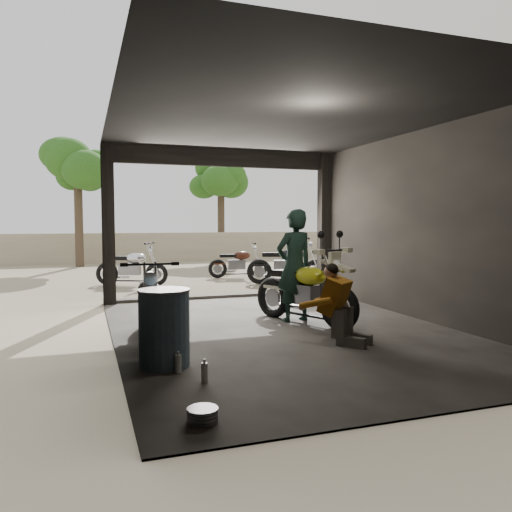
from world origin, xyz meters
TOP-DOWN VIEW (x-y plane):
  - ground at (0.00, 0.00)m, footprint 80.00×80.00m
  - garage at (0.00, 0.55)m, footprint 7.00×7.13m
  - boundary_wall at (0.00, 14.00)m, footprint 18.00×0.30m
  - tree_left at (-3.00, 12.50)m, footprint 2.20×2.20m
  - tree_right at (2.80, 14.00)m, footprint 2.20×2.20m
  - main_bike at (0.53, 0.41)m, footprint 1.50×2.05m
  - left_bike at (-2.00, 0.12)m, footprint 0.82×1.73m
  - outside_bike_a at (-1.69, 6.32)m, footprint 1.81×1.33m
  - outside_bike_b at (1.47, 7.14)m, footprint 1.61×0.83m
  - outside_bike_c at (2.23, 5.19)m, footprint 2.02×1.42m
  - rider at (0.44, 0.61)m, footprint 0.76×0.58m
  - mechanic at (0.44, -1.03)m, footprint 0.88×0.91m
  - stool at (1.52, 2.25)m, footprint 0.35×0.35m
  - helmet at (1.47, 2.24)m, footprint 0.33×0.34m
  - oil_drum at (-2.00, -1.29)m, footprint 0.70×0.70m
  - sign_post at (3.41, 4.94)m, footprint 0.77×0.08m

SIDE VIEW (x-z plane):
  - ground at x=0.00m, z-range 0.00..0.00m
  - stool at x=1.52m, z-range 0.17..0.67m
  - oil_drum at x=-2.00m, z-range 0.00..0.90m
  - outside_bike_b at x=1.47m, z-range 0.00..1.04m
  - mechanic at x=0.44m, z-range 0.00..1.07m
  - outside_bike_a at x=-1.69m, z-range 0.00..1.13m
  - left_bike at x=-2.00m, z-range 0.00..1.14m
  - boundary_wall at x=0.00m, z-range 0.00..1.20m
  - helmet at x=1.47m, z-range 0.49..0.74m
  - outside_bike_c at x=2.23m, z-range 0.00..1.26m
  - main_bike at x=0.53m, z-range 0.00..1.27m
  - rider at x=0.44m, z-range 0.00..1.87m
  - garage at x=0.00m, z-range -0.32..2.88m
  - sign_post at x=3.41m, z-range 0.39..2.69m
  - tree_right at x=2.80m, z-range 1.06..6.06m
  - tree_left at x=-3.00m, z-range 1.19..6.79m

